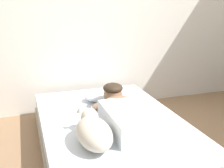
# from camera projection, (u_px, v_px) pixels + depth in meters

# --- Properties ---
(ground_plane) EXTENTS (12.70, 12.70, 0.00)m
(ground_plane) POSITION_uv_depth(u_px,v_px,m) (151.00, 168.00, 2.32)
(ground_plane) COLOR #8C6B4C
(back_wall) EXTENTS (4.35, 0.12, 2.50)m
(back_wall) POSITION_uv_depth(u_px,v_px,m) (98.00, 10.00, 3.39)
(back_wall) COLOR silver
(back_wall) RESTS_ON ground
(bed) EXTENTS (1.31, 1.97, 0.30)m
(bed) POSITION_uv_depth(u_px,v_px,m) (112.00, 134.00, 2.60)
(bed) COLOR gray
(bed) RESTS_ON ground
(pillow) EXTENTS (0.52, 0.32, 0.11)m
(pillow) POSITION_uv_depth(u_px,v_px,m) (108.00, 95.00, 3.04)
(pillow) COLOR silver
(pillow) RESTS_ON bed
(person_lying) EXTENTS (0.43, 0.92, 0.27)m
(person_lying) POSITION_uv_depth(u_px,v_px,m) (126.00, 112.00, 2.46)
(person_lying) COLOR silver
(person_lying) RESTS_ON bed
(dog) EXTENTS (0.26, 0.57, 0.21)m
(dog) POSITION_uv_depth(u_px,v_px,m) (93.00, 131.00, 2.10)
(dog) COLOR beige
(dog) RESTS_ON bed
(coffee_cup) EXTENTS (0.12, 0.09, 0.07)m
(coffee_cup) POSITION_uv_depth(u_px,v_px,m) (105.00, 101.00, 2.93)
(coffee_cup) COLOR white
(coffee_cup) RESTS_ON bed
(cell_phone) EXTENTS (0.07, 0.14, 0.01)m
(cell_phone) POSITION_uv_depth(u_px,v_px,m) (153.00, 135.00, 2.25)
(cell_phone) COLOR black
(cell_phone) RESTS_ON bed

